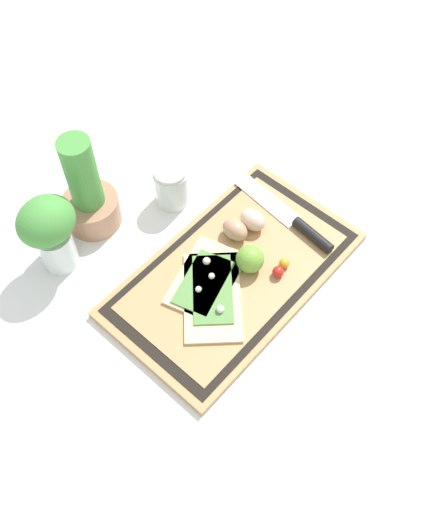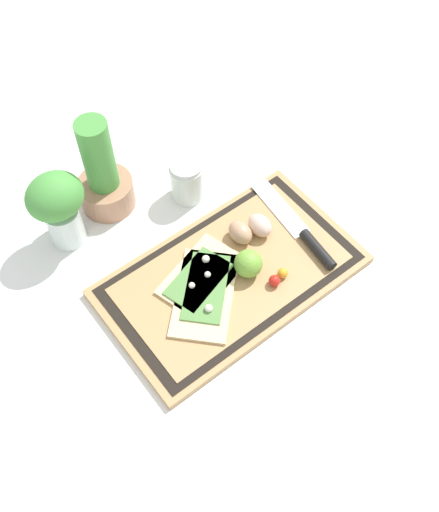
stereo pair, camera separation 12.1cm
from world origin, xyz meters
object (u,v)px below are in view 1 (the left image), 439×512
Objects in this scene: pizza_slice_near at (212,295)px; cherry_tomato_red at (278,272)px; cherry_tomato_yellow at (284,263)px; egg_brown at (235,230)px; knife at (299,224)px; egg_pink at (253,220)px; pizza_slice_far at (206,279)px; sauce_jar at (172,188)px; herb_glass at (49,230)px; lime at (250,259)px; herb_pot at (88,196)px.

pizza_slice_near and cherry_tomato_red have the same top height.
cherry_tomato_red is 1.11× the size of cherry_tomato_yellow.
pizza_slice_near is 0.16m from cherry_tomato_yellow.
cherry_tomato_red is (-0.02, -0.13, -0.01)m from egg_brown.
egg_brown is (-0.11, 0.09, 0.01)m from knife.
cherry_tomato_red is at bearing -116.92° from egg_pink.
pizza_slice_near is at bearing -117.11° from pizza_slice_far.
egg_pink is at bearing -74.53° from sauce_jar.
knife is 0.51m from herb_glass.
pizza_slice_near is 0.34m from herb_glass.
cherry_tomato_yellow is 0.47m from herb_glass.
sauce_jar is (0.13, 0.24, 0.02)m from pizza_slice_near.
egg_brown is (0.12, 0.03, 0.02)m from pizza_slice_far.
knife is at bearing -39.83° from herb_glass.
knife is 0.29m from sauce_jar.
herb_glass is (-0.24, 0.31, 0.06)m from lime.
lime reaches higher than pizza_slice_near.
herb_glass is (-0.32, 0.25, 0.07)m from egg_pink.
egg_brown is 1.00× the size of egg_pink.
knife is at bearing -66.11° from sauce_jar.
cherry_tomato_yellow is (0.01, -0.12, -0.01)m from egg_brown.
lime is at bearing 133.18° from cherry_tomato_yellow.
pizza_slice_far and cherry_tomato_red have the same top height.
knife is at bearing 20.94° from cherry_tomato_yellow.
pizza_slice_near is at bearing 174.05° from lime.
herb_pot is 0.18m from sauce_jar.
pizza_slice_far is (0.02, 0.03, 0.00)m from pizza_slice_near.
egg_pink is 0.57× the size of sauce_jar.
pizza_slice_far is at bearing -167.11° from egg_brown.
pizza_slice_far is 3.44× the size of egg_pink.
herb_pot reaches higher than cherry_tomato_yellow.
pizza_slice_near is at bearing -86.39° from herb_pot.
knife is at bearing -38.64° from egg_brown.
egg_pink is at bearing 63.08° from cherry_tomato_red.
pizza_slice_near is 1.18× the size of herb_glass.
sauce_jar reaches higher than pizza_slice_near.
herb_pot is (-0.02, 0.33, 0.06)m from pizza_slice_near.
egg_brown reaches higher than pizza_slice_far.
pizza_slice_near and pizza_slice_far have the same top height.
herb_glass is at bearing -166.02° from herb_pot.
herb_glass is at bearing 139.72° from egg_brown.
egg_pink is 2.45× the size of cherry_tomato_red.
egg_brown and egg_pink have the same top height.
cherry_tomato_red is 0.03m from cherry_tomato_yellow.
pizza_slice_near is at bearing -118.89° from sauce_jar.
herb_glass is at bearing 114.95° from pizza_slice_near.
pizza_slice_near is 0.82× the size of knife.
herb_pot is at bearing 127.33° from knife.
egg_pink is at bearing -53.60° from herb_pot.
egg_pink is 0.31× the size of herb_glass.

